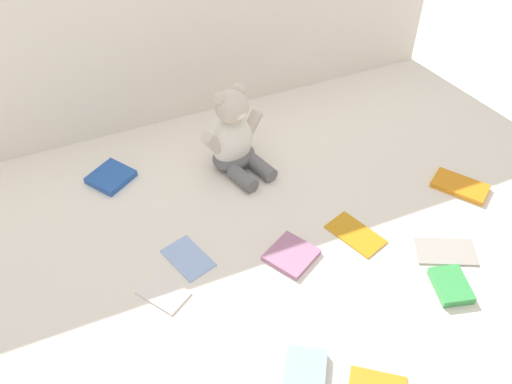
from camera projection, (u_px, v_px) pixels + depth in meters
ground_plane at (236, 196)px, 1.46m from camera, size 3.20×3.20×0.00m
backdrop_drape at (179, 29)px, 1.53m from camera, size 1.60×0.03×0.55m
teddy_bear at (234, 139)px, 1.49m from camera, size 0.20×0.20×0.24m
book_case_0 at (188, 258)px, 1.31m from camera, size 0.11×0.14×0.01m
book_case_1 at (451, 285)px, 1.24m from camera, size 0.09×0.11×0.02m
book_case_2 at (305, 374)px, 1.09m from camera, size 0.13×0.13×0.02m
book_case_3 at (163, 292)px, 1.24m from camera, size 0.11×0.13×0.01m
book_case_4 at (460, 186)px, 1.48m from camera, size 0.14×0.16×0.01m
book_case_5 at (111, 177)px, 1.50m from camera, size 0.14×0.14×0.02m
book_case_6 at (356, 234)px, 1.36m from camera, size 0.12×0.15×0.01m
book_case_7 at (291, 255)px, 1.31m from camera, size 0.14×0.14×0.01m
book_case_8 at (446, 251)px, 1.32m from camera, size 0.16×0.13×0.01m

